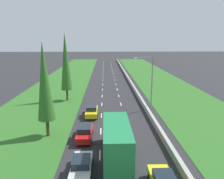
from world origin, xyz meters
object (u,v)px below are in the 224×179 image
object	(u,v)px
red_sedan_left_lane	(85,133)
street_light_mast	(150,80)
poplar_tree_second	(44,82)
silver_sedan_left_lane	(81,166)
poplar_tree_third	(66,62)
yellow_sedan_left_lane	(92,111)
green_box_truck_centre_lane	(116,141)

from	to	relation	value
red_sedan_left_lane	street_light_mast	size ratio (longest dim) A/B	0.50
poplar_tree_second	street_light_mast	bearing A→B (deg)	33.29
red_sedan_left_lane	silver_sedan_left_lane	bearing A→B (deg)	-87.15
red_sedan_left_lane	poplar_tree_third	world-z (taller)	poplar_tree_third
silver_sedan_left_lane	yellow_sedan_left_lane	world-z (taller)	same
street_light_mast	yellow_sedan_left_lane	bearing A→B (deg)	-165.18
poplar_tree_second	silver_sedan_left_lane	bearing A→B (deg)	-58.40
yellow_sedan_left_lane	street_light_mast	size ratio (longest dim) A/B	0.50
poplar_tree_third	red_sedan_left_lane	bearing A→B (deg)	-74.02
silver_sedan_left_lane	poplar_tree_third	distance (m)	25.59
poplar_tree_third	silver_sedan_left_lane	bearing A→B (deg)	-77.75
poplar_tree_second	green_box_truck_centre_lane	bearing A→B (deg)	-36.58
red_sedan_left_lane	poplar_tree_second	world-z (taller)	poplar_tree_second
poplar_tree_second	poplar_tree_third	bearing A→B (deg)	90.98
silver_sedan_left_lane	poplar_tree_third	world-z (taller)	poplar_tree_third
yellow_sedan_left_lane	street_light_mast	distance (m)	10.74
silver_sedan_left_lane	red_sedan_left_lane	xyz separation A→B (m)	(-0.35, 7.06, 0.00)
poplar_tree_second	red_sedan_left_lane	bearing A→B (deg)	-12.29
red_sedan_left_lane	street_light_mast	bearing A→B (deg)	46.81
yellow_sedan_left_lane	poplar_tree_third	xyz separation A→B (m)	(-5.28, 9.06, 6.77)
green_box_truck_centre_lane	yellow_sedan_left_lane	xyz separation A→B (m)	(-3.12, 13.03, -1.37)
red_sedan_left_lane	poplar_tree_second	bearing A→B (deg)	167.71
green_box_truck_centre_lane	poplar_tree_second	world-z (taller)	poplar_tree_second
green_box_truck_centre_lane	silver_sedan_left_lane	bearing A→B (deg)	-147.26
green_box_truck_centre_lane	yellow_sedan_left_lane	world-z (taller)	green_box_truck_centre_lane
red_sedan_left_lane	poplar_tree_third	xyz separation A→B (m)	(-4.89, 17.06, 6.77)
yellow_sedan_left_lane	poplar_tree_third	size ratio (longest dim) A/B	0.34
red_sedan_left_lane	green_box_truck_centre_lane	bearing A→B (deg)	-55.03
poplar_tree_third	street_light_mast	distance (m)	16.31
silver_sedan_left_lane	green_box_truck_centre_lane	distance (m)	4.00
silver_sedan_left_lane	poplar_tree_second	distance (m)	11.22
poplar_tree_third	poplar_tree_second	bearing A→B (deg)	-89.02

